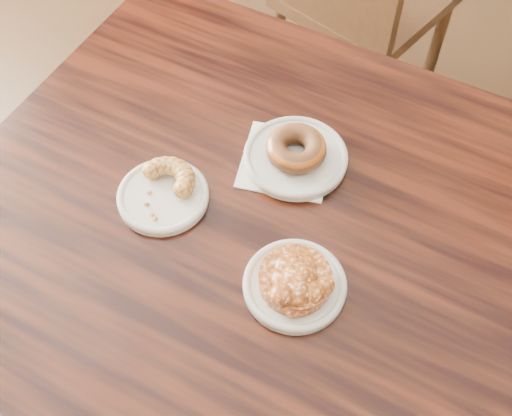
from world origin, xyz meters
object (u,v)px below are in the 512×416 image
Objects in this scene: cruller_fragment at (162,189)px; glazed_donut at (296,148)px; cafe_table at (242,325)px; apple_fritter at (295,278)px.

glazed_donut is at bearing 55.29° from cruller_fragment.
cafe_table is 6.31× the size of apple_fritter.
apple_fritter is (0.13, -0.04, 0.40)m from cafe_table.
glazed_donut is at bearing 83.33° from cafe_table.
cafe_table is at bearing 10.50° from cruller_fragment.
cruller_fragment is at bearing -124.71° from glazed_donut.
cafe_table is at bearing -89.33° from glazed_donut.
apple_fritter is at bearing -22.51° from cafe_table.
cafe_table is 9.46× the size of glazed_donut.
cruller_fragment is (-0.27, 0.01, -0.00)m from apple_fritter.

